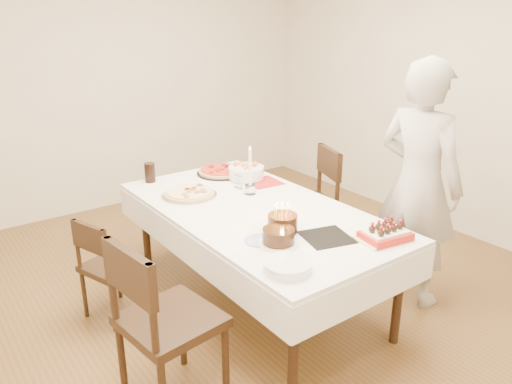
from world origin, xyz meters
TOP-DOWN VIEW (x-y plane):
  - floor at (0.00, 0.00)m, footprint 5.00×5.00m
  - wall_back at (0.00, 2.50)m, footprint 4.50×0.04m
  - wall_right at (2.25, 0.00)m, footprint 0.04×5.00m
  - dining_table at (-0.11, -0.06)m, footprint 1.41×2.27m
  - chair_right_savory at (0.68, 0.29)m, footprint 0.64×0.64m
  - chair_left_savory at (-1.01, 0.40)m, footprint 0.50×0.50m
  - chair_left_dessert at (-1.07, -0.59)m, footprint 0.58×0.58m
  - person at (0.88, -0.67)m, footprint 0.49×0.69m
  - pizza_white at (-0.36, 0.44)m, footprint 0.43×0.43m
  - pizza_pepperoni at (0.13, 0.76)m, footprint 0.53×0.53m
  - red_placemat at (0.28, 0.36)m, footprint 0.28×0.28m
  - pasta_bowl at (0.22, 0.53)m, footprint 0.36×0.36m
  - taper_candle at (0.04, 0.21)m, footprint 0.10×0.10m
  - shaker_pair at (0.04, 0.35)m, footprint 0.09×0.09m
  - cola_glass at (-0.45, 0.92)m, footprint 0.11×0.11m
  - layer_cake at (-0.34, -0.59)m, footprint 0.26×0.26m
  - cake_board at (-0.04, -0.70)m, footprint 0.35×0.35m
  - birthday_cake at (-0.21, -0.48)m, footprint 0.22×0.22m
  - strawberry_box at (0.23, -0.93)m, footprint 0.32×0.24m
  - box_lid at (0.22, -0.92)m, footprint 0.34×0.25m
  - plate_stack at (-0.50, -0.87)m, footprint 0.34×0.34m
  - china_plate at (-0.40, -0.49)m, footprint 0.22×0.22m

SIDE VIEW (x-z plane):
  - floor at x=0.00m, z-range 0.00..0.00m
  - dining_table at x=-0.11m, z-range 0.00..0.75m
  - chair_left_savory at x=-1.01m, z-range 0.00..0.77m
  - chair_right_savory at x=0.68m, z-range 0.00..0.98m
  - chair_left_dessert at x=-1.07m, z-range 0.00..1.02m
  - red_placemat at x=0.28m, z-range 0.75..0.75m
  - cake_board at x=-0.04m, z-range 0.74..0.76m
  - box_lid at x=0.22m, z-range 0.74..0.76m
  - china_plate at x=-0.40m, z-range 0.75..0.76m
  - pizza_white at x=-0.36m, z-range 0.75..0.79m
  - pizza_pepperoni at x=0.13m, z-range 0.75..0.79m
  - plate_stack at x=-0.50m, z-range 0.75..0.80m
  - strawberry_box at x=0.23m, z-range 0.75..0.82m
  - layer_cake at x=-0.34m, z-range 0.75..0.85m
  - shaker_pair at x=0.04m, z-range 0.75..0.85m
  - pasta_bowl at x=0.22m, z-range 0.76..0.85m
  - cola_glass at x=-0.45m, z-range 0.75..0.91m
  - birthday_cake at x=-0.21m, z-range 0.76..0.93m
  - person at x=0.88m, z-range 0.00..1.79m
  - taper_candle at x=0.04m, z-range 0.75..1.13m
  - wall_back at x=0.00m, z-range 0.00..2.70m
  - wall_right at x=2.25m, z-range 0.00..2.70m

